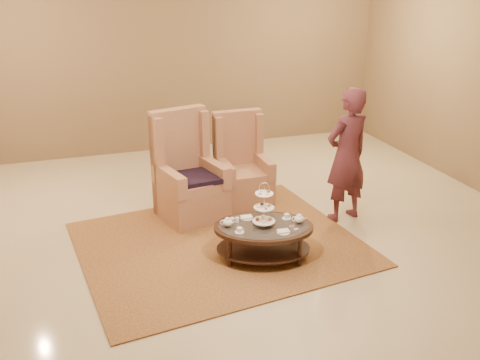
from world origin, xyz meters
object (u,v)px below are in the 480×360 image
object	(u,v)px
tea_table	(263,231)
armchair_right	(242,173)
armchair_left	(188,182)
person	(347,155)

from	to	relation	value
tea_table	armchair_right	distance (m)	1.67
armchair_right	tea_table	bearing A→B (deg)	-100.18
armchair_left	tea_table	bearing A→B (deg)	-83.57
armchair_right	armchair_left	bearing A→B (deg)	-165.26
person	armchair_left	bearing A→B (deg)	-34.32
armchair_left	person	world-z (taller)	person
person	armchair_right	bearing A→B (deg)	-54.51
armchair_right	person	distance (m)	1.53
tea_table	person	distance (m)	1.63
armchair_left	person	distance (m)	2.11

